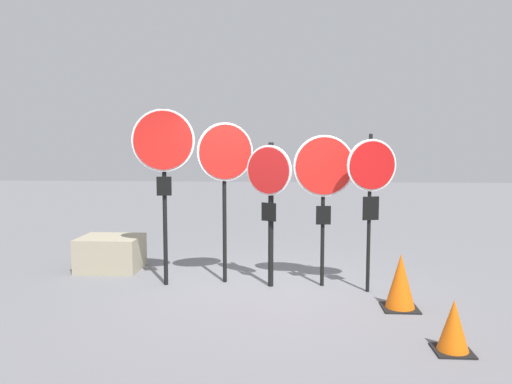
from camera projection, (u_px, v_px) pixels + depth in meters
name	position (u px, v px, depth m)	size (l,w,h in m)	color
ground_plane	(272.00, 289.00, 7.14)	(40.00, 40.00, 0.00)	slate
stop_sign_0	(164.00, 154.00, 7.14)	(0.89, 0.18, 2.58)	black
stop_sign_1	(225.00, 163.00, 7.30)	(0.79, 0.39, 2.39)	black
stop_sign_2	(269.00, 188.00, 7.12)	(0.65, 0.35, 2.10)	black
stop_sign_3	(324.00, 175.00, 7.12)	(0.88, 0.15, 2.20)	black
stop_sign_4	(371.00, 177.00, 6.83)	(0.70, 0.22, 2.21)	black
traffic_cone_0	(453.00, 326.00, 4.97)	(0.37, 0.37, 0.54)	black
traffic_cone_1	(400.00, 282.00, 6.27)	(0.44, 0.44, 0.71)	black
storage_crate	(111.00, 253.00, 8.22)	(0.98, 0.81, 0.55)	#9E937A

